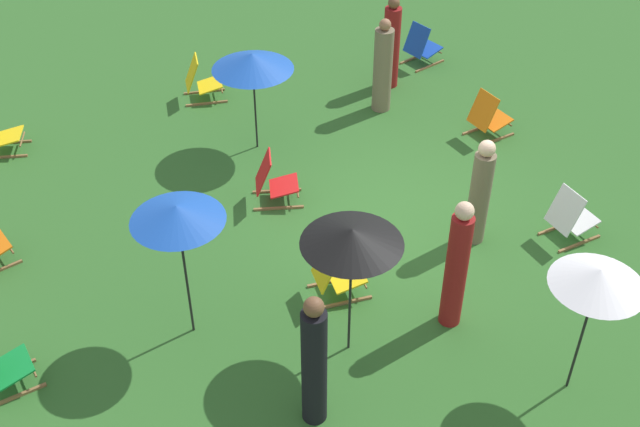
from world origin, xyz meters
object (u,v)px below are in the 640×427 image
at_px(deckchair_2, 488,117).
at_px(umbrella_0, 352,237).
at_px(deckchair_0, 273,181).
at_px(umbrella_2, 252,62).
at_px(deckchair_1, 421,46).
at_px(deckchair_10, 571,217).
at_px(person_1, 314,363).
at_px(deckchair_3, 336,273).
at_px(person_0, 480,194).
at_px(deckchair_6, 201,81).
at_px(person_3, 391,45).
at_px(person_4, 457,267).
at_px(umbrella_1, 599,278).
at_px(person_2, 383,68).
at_px(umbrella_3, 177,214).

height_order(deckchair_2, umbrella_0, umbrella_0).
height_order(deckchair_0, umbrella_2, umbrella_2).
distance_m(deckchair_1, deckchair_10, 5.54).
height_order(deckchair_0, person_1, person_1).
xyz_separation_m(deckchair_3, person_0, (0.35, -2.28, 0.43)).
bearing_deg(person_1, deckchair_6, -84.36).
bearing_deg(person_0, deckchair_10, 47.97).
bearing_deg(umbrella_0, deckchair_6, 1.74).
xyz_separation_m(deckchair_1, deckchair_6, (0.19, 4.35, 0.00)).
xyz_separation_m(person_0, person_3, (4.52, -0.74, 0.02)).
relative_size(umbrella_2, person_4, 0.91).
height_order(deckchair_0, deckchair_10, same).
distance_m(deckchair_1, umbrella_0, 7.73).
distance_m(umbrella_1, person_2, 6.65).
bearing_deg(person_3, deckchair_1, -2.99).
bearing_deg(deckchair_3, deckchair_10, -87.88).
distance_m(umbrella_3, person_1, 2.26).
xyz_separation_m(deckchair_3, umbrella_2, (3.74, -0.07, 1.22)).
bearing_deg(person_2, person_1, -50.61).
height_order(deckchair_2, umbrella_2, umbrella_2).
xyz_separation_m(deckchair_1, person_1, (-7.18, 4.90, 0.52)).
bearing_deg(deckchair_6, umbrella_1, -155.09).
xyz_separation_m(umbrella_3, person_0, (0.32, -4.20, -1.08)).
distance_m(deckchair_1, person_2, 1.96).
height_order(deckchair_3, deckchair_6, same).
bearing_deg(umbrella_0, person_2, -28.16).
distance_m(deckchair_1, umbrella_3, 8.12).
bearing_deg(deckchair_1, deckchair_3, 126.20).
bearing_deg(deckchair_2, deckchair_10, 163.74).
height_order(umbrella_1, person_4, person_4).
xyz_separation_m(deckchair_2, person_4, (-3.64, 2.65, 0.55)).
bearing_deg(umbrella_1, deckchair_0, 24.47).
xyz_separation_m(umbrella_1, umbrella_2, (6.15, 1.91, -0.15)).
relative_size(deckchair_2, person_2, 0.48).
bearing_deg(deckchair_2, umbrella_2, 63.66).
distance_m(deckchair_1, umbrella_2, 4.40).
relative_size(umbrella_1, person_0, 1.11).
bearing_deg(umbrella_2, person_3, -69.02).
height_order(deckchair_2, deckchair_6, same).
distance_m(deckchair_0, umbrella_1, 5.27).
height_order(umbrella_1, person_3, umbrella_1).
relative_size(deckchair_6, person_1, 0.45).
relative_size(person_3, person_4, 0.92).
relative_size(person_1, person_4, 0.97).
height_order(umbrella_2, person_0, umbrella_2).
height_order(deckchair_0, deckchair_1, same).
bearing_deg(umbrella_2, deckchair_3, 178.91).
bearing_deg(deckchair_2, deckchair_0, 86.00).
bearing_deg(umbrella_0, deckchair_0, -1.34).
height_order(deckchair_6, umbrella_2, umbrella_2).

